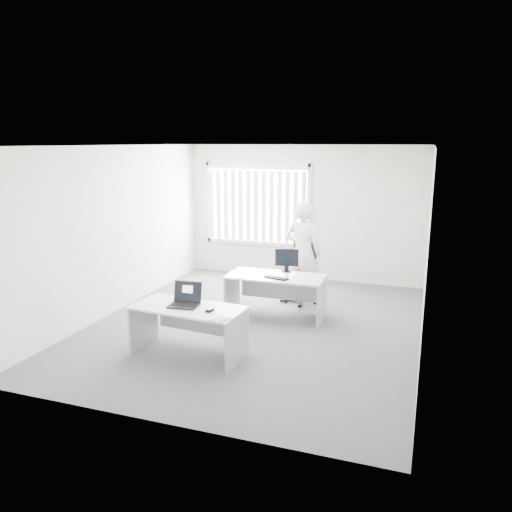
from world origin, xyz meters
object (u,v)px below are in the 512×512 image
(desk_near, at_px, (188,320))
(person, at_px, (303,253))
(desk_far, at_px, (276,287))
(monitor, at_px, (287,260))
(office_chair, at_px, (302,283))
(laptop, at_px, (183,296))

(desk_near, relative_size, person, 0.85)
(desk_far, distance_m, monitor, 0.50)
(desk_near, distance_m, person, 2.91)
(person, bearing_deg, monitor, 88.99)
(office_chair, relative_size, monitor, 2.75)
(person, bearing_deg, laptop, 80.99)
(office_chair, height_order, person, person)
(desk_far, bearing_deg, laptop, -112.72)
(desk_far, xyz_separation_m, laptop, (-0.73, -1.84, 0.33))
(monitor, bearing_deg, desk_near, -121.74)
(desk_near, bearing_deg, office_chair, 77.27)
(desk_near, distance_m, monitor, 2.29)
(person, xyz_separation_m, monitor, (-0.12, -0.62, -0.01))
(office_chair, distance_m, laptop, 3.01)
(office_chair, bearing_deg, desk_near, -100.29)
(office_chair, distance_m, person, 0.60)
(desk_near, bearing_deg, desk_far, 74.20)
(desk_near, height_order, person, person)
(desk_far, distance_m, office_chair, 1.02)
(laptop, bearing_deg, desk_near, 8.83)
(desk_near, height_order, monitor, monitor)
(desk_near, xyz_separation_m, monitor, (0.78, 2.12, 0.42))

